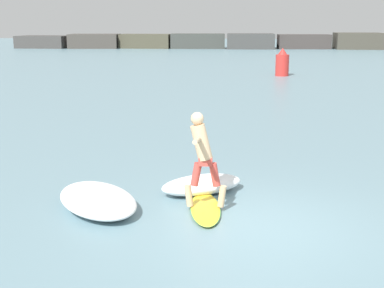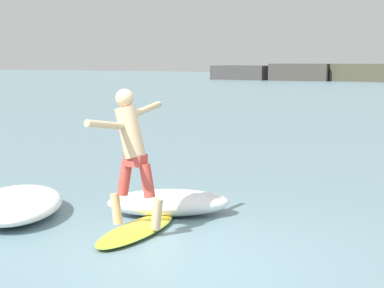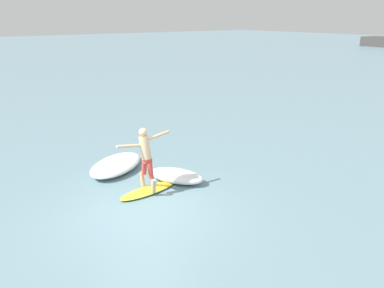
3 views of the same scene
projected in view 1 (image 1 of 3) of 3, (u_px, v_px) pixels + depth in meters
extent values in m
plane|color=slate|center=(255.00, 226.00, 9.63)|extent=(200.00, 200.00, 0.00)
cube|color=#403E3C|center=(44.00, 42.00, 71.44)|extent=(6.81, 5.03, 1.59)
cube|color=#433E39|center=(95.00, 41.00, 70.94)|extent=(6.66, 5.05, 1.82)
cube|color=#464333|center=(146.00, 41.00, 70.47)|extent=(6.85, 3.63, 1.84)
cube|color=#3C3E3A|center=(198.00, 41.00, 69.99)|extent=(7.09, 3.61, 1.90)
cube|color=#3F3F3D|center=(250.00, 41.00, 69.51)|extent=(6.05, 4.81, 1.92)
cube|color=#3E3835|center=(304.00, 42.00, 69.05)|extent=(6.71, 3.11, 1.82)
cube|color=#423F35|center=(358.00, 41.00, 68.55)|extent=(5.91, 4.56, 2.04)
ellipsoid|color=yellow|center=(205.00, 208.00, 10.39)|extent=(0.75, 1.99, 0.10)
ellipsoid|color=yellow|center=(203.00, 192.00, 11.36)|extent=(0.34, 0.30, 0.08)
ellipsoid|color=#339E56|center=(205.00, 208.00, 10.39)|extent=(0.76, 2.00, 0.04)
cone|color=black|center=(207.00, 229.00, 9.64)|extent=(0.05, 0.05, 0.14)
cone|color=black|center=(215.00, 226.00, 9.78)|extent=(0.05, 0.05, 0.14)
cone|color=black|center=(198.00, 227.00, 9.77)|extent=(0.05, 0.05, 0.14)
cylinder|color=#D5B084|center=(189.00, 196.00, 10.36)|extent=(0.18, 0.13, 0.43)
cylinder|color=#C8463C|center=(196.00, 174.00, 10.25)|extent=(0.23, 0.15, 0.47)
cylinder|color=#D5B084|center=(222.00, 196.00, 10.31)|extent=(0.18, 0.13, 0.43)
cylinder|color=#C8463C|center=(215.00, 175.00, 10.22)|extent=(0.23, 0.15, 0.47)
cube|color=#C8463C|center=(206.00, 161.00, 10.18)|extent=(0.26, 0.20, 0.16)
cylinder|color=#D5B084|center=(201.00, 142.00, 10.10)|extent=(0.43, 0.28, 0.73)
sphere|color=#D5B084|center=(197.00, 119.00, 10.00)|extent=(0.24, 0.24, 0.24)
cylinder|color=#D5B084|center=(197.00, 141.00, 9.59)|extent=(0.13, 0.72, 0.21)
cylinder|color=#D5B084|center=(200.00, 123.00, 10.52)|extent=(0.11, 0.72, 0.20)
cylinder|color=red|center=(282.00, 65.00, 35.42)|extent=(0.88, 0.88, 1.40)
cone|color=red|center=(283.00, 51.00, 35.21)|extent=(0.62, 0.62, 0.44)
ellipsoid|color=white|center=(98.00, 200.00, 10.50)|extent=(2.42, 2.73, 0.36)
ellipsoid|color=white|center=(202.00, 185.00, 11.43)|extent=(2.02, 1.65, 0.38)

